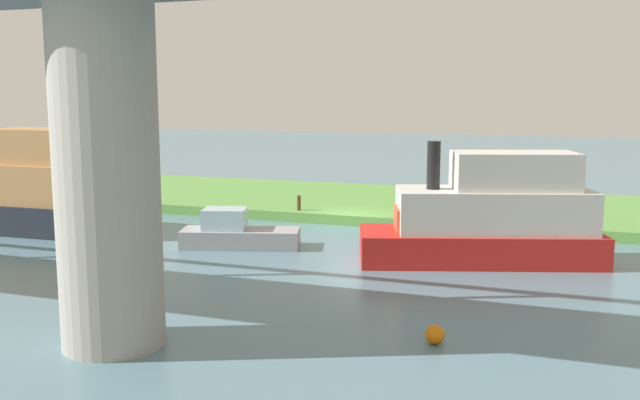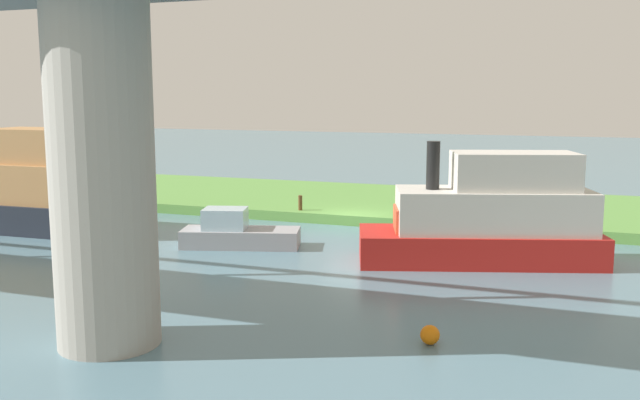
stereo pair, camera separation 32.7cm
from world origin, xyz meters
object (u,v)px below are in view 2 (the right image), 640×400
Objects in this scene: person_on_bank at (437,200)px; motorboat_red at (488,218)px; houseboat_blue at (237,233)px; mooring_post at (300,203)px; pontoon_yellow at (31,189)px; bridge_pylon at (103,175)px; marker_buoy at (430,335)px.

person_on_bank is 0.15× the size of motorboat_red.
motorboat_red is 10.22m from houseboat_blue.
houseboat_blue is (0.14, 6.76, -0.30)m from mooring_post.
houseboat_blue is (-10.74, 0.07, -1.35)m from pontoon_yellow.
person_on_bank reaches higher than houseboat_blue.
pontoon_yellow is at bearing 1.97° from motorboat_red.
person_on_bank is (-4.61, -19.51, -3.14)m from bridge_pylon.
bridge_pylon is 9.13m from marker_buoy.
houseboat_blue is (2.18, -11.43, -3.76)m from bridge_pylon.
mooring_post reaches higher than marker_buoy.
bridge_pylon is 17.46m from pontoon_yellow.
bridge_pylon reaches higher than marker_buoy.
mooring_post is at bearing -91.21° from houseboat_blue.
person_on_bank is 2.78× the size of marker_buoy.
houseboat_blue is at bearing -79.18° from bridge_pylon.
motorboat_red is at bearing 114.56° from person_on_bank.
mooring_post is at bearing -83.60° from bridge_pylon.
motorboat_red is at bearing 149.12° from mooring_post.
bridge_pylon reaches higher than mooring_post.
person_on_bank is 0.27× the size of houseboat_blue.
mooring_post is (2.04, -18.19, -3.46)m from bridge_pylon.
person_on_bank is at bearing -130.05° from houseboat_blue.
bridge_pylon is 20.29m from person_on_bank.
bridge_pylon is 14.81m from motorboat_red.
person_on_bank is 19.30m from pontoon_yellow.
pontoon_yellow reaches higher than houseboat_blue.
pontoon_yellow is 10.83m from houseboat_blue.
pontoon_yellow is at bearing -0.35° from houseboat_blue.
mooring_post is at bearing -148.42° from pontoon_yellow.
houseboat_blue is at bearing 179.65° from pontoon_yellow.
bridge_pylon reaches higher than pontoon_yellow.
mooring_post is 11.67m from motorboat_red.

